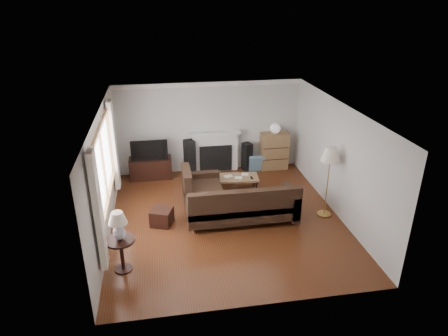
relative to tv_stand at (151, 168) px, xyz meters
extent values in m
cube|color=#522612|center=(1.64, -2.47, -0.28)|extent=(5.10, 5.60, 0.04)
cube|color=white|center=(1.64, -2.47, 2.22)|extent=(5.10, 5.60, 0.04)
cube|color=silver|center=(1.64, 0.28, 0.97)|extent=(5.00, 0.04, 2.50)
cube|color=silver|center=(1.64, -5.22, 0.97)|extent=(5.00, 0.04, 2.50)
cube|color=silver|center=(-0.86, -2.47, 0.97)|extent=(0.04, 5.50, 2.50)
cube|color=silver|center=(4.14, -2.47, 0.97)|extent=(0.04, 5.50, 2.50)
cube|color=brown|center=(-0.81, -2.67, 1.27)|extent=(0.12, 2.74, 1.54)
cube|color=white|center=(-0.76, -4.19, 1.12)|extent=(0.10, 0.35, 2.10)
cube|color=white|center=(-0.76, -1.15, 1.12)|extent=(0.10, 0.35, 2.10)
cube|color=white|center=(1.79, 0.17, 0.30)|extent=(1.40, 0.26, 1.15)
cube|color=black|center=(0.00, 0.00, 0.00)|extent=(1.11, 0.50, 0.56)
imported|color=black|center=(0.00, 0.00, 0.55)|extent=(0.96, 0.13, 0.55)
cube|color=black|center=(1.07, 0.07, 0.21)|extent=(0.32, 0.37, 0.97)
cube|color=black|center=(2.68, 0.08, 0.12)|extent=(0.30, 0.33, 0.80)
cube|color=olive|center=(3.45, 0.06, 0.25)|extent=(0.77, 0.36, 1.05)
sphere|color=white|center=(3.45, 0.06, 0.91)|extent=(0.28, 0.28, 0.28)
cube|color=black|center=(1.96, -2.58, 0.14)|extent=(2.61, 1.91, 0.84)
cube|color=olive|center=(2.16, -1.19, -0.08)|extent=(1.07, 0.65, 0.40)
cube|color=black|center=(0.23, -2.47, -0.10)|extent=(0.55, 0.55, 0.36)
cube|color=#B3893E|center=(3.86, -2.67, 0.54)|extent=(0.44, 0.44, 1.63)
cube|color=black|center=(-0.51, -3.93, 0.05)|extent=(0.52, 0.52, 0.65)
cube|color=silver|center=(-0.51, -3.93, 0.64)|extent=(0.33, 0.33, 0.54)
camera|label=1|loc=(0.31, -10.05, 4.34)|focal=32.00mm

